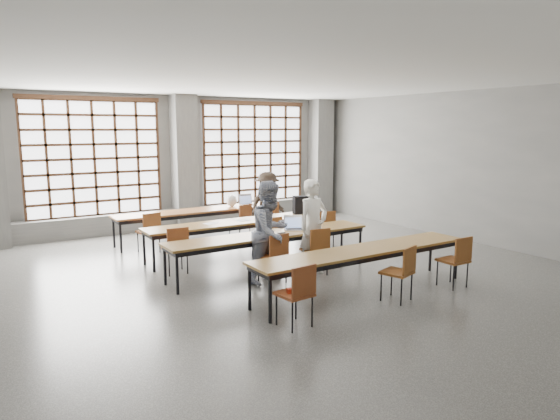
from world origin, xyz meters
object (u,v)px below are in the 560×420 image
object	(u,v)px
student_male	(313,227)
chair_near_left	(298,289)
green_box	(266,231)
chair_near_mid	(402,268)
phone	(282,233)
desk_row_d	(363,253)
chair_front_left	(275,253)
chair_back_mid	(242,218)
student_female	(271,232)
desk_row_b	(239,224)
chair_mid_right	(325,226)
chair_back_right	(270,215)
chair_mid_left	(176,245)
laptop_front	(294,226)
chair_front_right	(317,246)
chair_near_right	(457,257)
backpack	(300,205)
mouse	(313,227)
student_back	(267,204)
laptop_back	(247,202)
red_pouch	(294,290)
plastic_bag	(232,201)
desk_row_c	(271,237)
desk_row_a	(199,212)
chair_mid_centre	(270,233)
chair_back_left	(150,228)

from	to	relation	value
student_male	chair_near_left	bearing A→B (deg)	-137.05
green_box	chair_near_mid	bearing A→B (deg)	-70.06
phone	desk_row_d	bearing A→B (deg)	-74.97
chair_front_left	chair_near_mid	size ratio (longest dim) A/B	1.00
chair_back_mid	student_female	world-z (taller)	student_female
desk_row_b	chair_mid_right	bearing A→B (deg)	-19.40
chair_back_right	chair_back_mid	bearing A→B (deg)	179.91
chair_mid_left	laptop_front	xyz separation A→B (m)	(2.10, -0.70, 0.25)
chair_front_right	chair_near_mid	distance (m)	1.83
chair_front_left	chair_near_right	xyz separation A→B (m)	(2.43, -1.82, 0.00)
chair_front_right	backpack	xyz separation A→B (m)	(1.10, 2.11, 0.39)
student_female	backpack	bearing A→B (deg)	23.46
chair_mid_left	mouse	bearing A→B (deg)	-18.45
student_back	backpack	distance (m)	1.25
chair_mid_right	phone	size ratio (longest dim) A/B	6.77
desk_row_b	laptop_back	size ratio (longest dim) A/B	10.86
desk_row_b	red_pouch	xyz separation A→B (m)	(-1.15, -3.80, -0.16)
chair_back_right	chair_near_left	xyz separation A→B (m)	(-2.59, -5.03, 0.00)
chair_mid_left	student_back	bearing A→B (deg)	31.92
chair_near_mid	mouse	distance (m)	2.43
chair_front_right	student_back	size ratio (longest dim) A/B	0.55
desk_row_b	chair_mid_left	world-z (taller)	chair_mid_left
chair_mid_left	laptop_front	distance (m)	2.22
chair_mid_left	plastic_bag	xyz separation A→B (m)	(2.37, 2.46, 0.34)
desk_row_d	desk_row_c	bearing A→B (deg)	109.44
desk_row_a	chair_near_mid	size ratio (longest dim) A/B	4.55
chair_back_mid	student_male	distance (m)	3.11
chair_mid_right	desk_row_c	bearing A→B (deg)	-156.60
chair_back_right	chair_mid_centre	xyz separation A→B (m)	(-1.05, -1.79, 0.00)
desk_row_b	chair_back_right	world-z (taller)	chair_back_right
desk_row_a	chair_near_left	bearing A→B (deg)	-100.06
chair_mid_left	desk_row_d	bearing A→B (deg)	-50.49
chair_near_left	chair_near_right	size ratio (longest dim) A/B	1.00
laptop_back	backpack	world-z (taller)	backpack
desk_row_b	chair_back_left	distance (m)	1.92
desk_row_d	chair_mid_right	bearing A→B (deg)	64.98
desk_row_b	student_male	distance (m)	2.01
chair_front_right	green_box	world-z (taller)	chair_front_right
chair_mid_centre	student_female	world-z (taller)	student_female
chair_back_right	backpack	world-z (taller)	backpack
chair_near_left	red_pouch	world-z (taller)	chair_near_left
student_female	chair_near_right	bearing A→B (deg)	-60.04
chair_back_left	desk_row_a	bearing A→B (deg)	24.33
chair_near_left	phone	xyz separation A→B (m)	(1.23, 2.34, 0.20)
green_box	backpack	world-z (taller)	backpack
red_pouch	student_male	bearing A→B (deg)	48.33
chair_front_left	desk_row_d	bearing A→B (deg)	-51.78
chair_back_mid	desk_row_a	bearing A→B (deg)	142.75
desk_row_c	student_female	size ratio (longest dim) A/B	2.27
chair_front_right	chair_near_right	bearing A→B (deg)	-49.53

